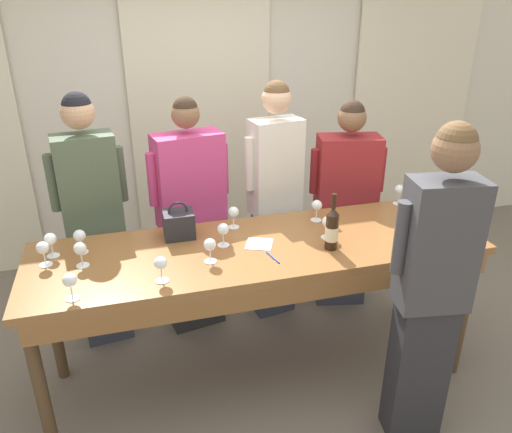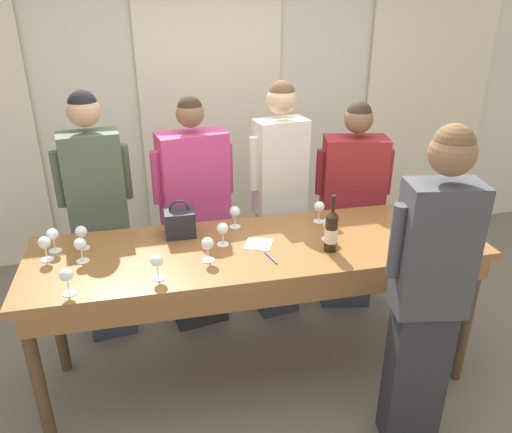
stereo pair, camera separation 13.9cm
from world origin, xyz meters
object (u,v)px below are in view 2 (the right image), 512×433
at_px(wine_glass_center_left, 44,244).
at_px(wine_glass_by_bottle, 157,262).
at_px(wine_bottle, 331,231).
at_px(wine_glass_near_host, 208,245).
at_px(guest_pink_top, 196,217).
at_px(guest_striped_shirt, 351,208).
at_px(handbag, 180,222).
at_px(wine_glass_front_mid, 222,229).
at_px(wine_glass_back_right, 80,245).
at_px(host_pouring, 429,292).
at_px(wine_glass_by_handbag, 53,236).
at_px(tasting_bar, 260,262).
at_px(wine_glass_center_mid, 405,193).
at_px(wine_glass_front_right, 81,233).
at_px(wine_glass_center_right, 319,207).
at_px(wine_glass_back_mid, 67,276).
at_px(wine_glass_back_left, 235,212).
at_px(guest_olive_jacket, 99,218).
at_px(guest_cream_sweater, 279,200).
at_px(wine_glass_front_left, 328,224).

distance_m(wine_glass_center_left, wine_glass_by_bottle, 0.69).
relative_size(wine_bottle, wine_glass_near_host, 2.41).
xyz_separation_m(guest_pink_top, guest_striped_shirt, (1.18, -0.00, -0.04)).
distance_m(handbag, wine_glass_by_bottle, 0.52).
height_order(wine_glass_front_mid, guest_striped_shirt, guest_striped_shirt).
bearing_deg(wine_glass_back_right, host_pouring, -22.19).
bearing_deg(wine_glass_by_handbag, wine_glass_center_left, -107.06).
bearing_deg(guest_striped_shirt, host_pouring, -96.57).
bearing_deg(tasting_bar, wine_glass_center_mid, 18.25).
height_order(tasting_bar, wine_glass_center_mid, wine_glass_center_mid).
distance_m(handbag, wine_glass_front_right, 0.57).
distance_m(handbag, wine_glass_center_right, 0.89).
distance_m(wine_glass_back_mid, wine_glass_near_host, 0.74).
relative_size(wine_glass_by_bottle, guest_striped_shirt, 0.09).
xyz_separation_m(wine_glass_front_right, guest_pink_top, (0.71, 0.49, -0.19)).
relative_size(wine_glass_center_mid, wine_glass_back_left, 1.00).
relative_size(wine_glass_center_left, host_pouring, 0.08).
xyz_separation_m(handbag, wine_glass_near_host, (0.12, -0.36, 0.02)).
relative_size(wine_glass_center_right, guest_olive_jacket, 0.08).
distance_m(wine_glass_back_mid, guest_pink_top, 1.24).
height_order(wine_glass_center_left, guest_olive_jacket, guest_olive_jacket).
bearing_deg(handbag, guest_striped_shirt, 18.49).
relative_size(tasting_bar, wine_glass_center_mid, 18.86).
xyz_separation_m(handbag, wine_glass_center_right, (0.89, -0.00, 0.02)).
bearing_deg(wine_glass_back_mid, wine_glass_back_right, 83.88).
relative_size(wine_glass_center_mid, guest_olive_jacket, 0.08).
relative_size(wine_bottle, handbag, 1.49).
height_order(handbag, wine_glass_center_mid, handbag).
bearing_deg(wine_glass_back_left, wine_glass_center_mid, 3.05).
bearing_deg(wine_bottle, wine_glass_front_mid, 161.22).
bearing_deg(guest_olive_jacket, wine_glass_front_mid, -39.84).
bearing_deg(wine_glass_by_handbag, wine_glass_back_right, -43.84).
bearing_deg(wine_glass_center_right, wine_glass_front_mid, -164.50).
height_order(wine_bottle, guest_cream_sweater, guest_cream_sweater).
bearing_deg(wine_glass_front_mid, wine_glass_by_handbag, 172.22).
bearing_deg(wine_glass_center_mid, wine_glass_front_right, -175.87).
bearing_deg(wine_glass_back_mid, guest_pink_top, 53.30).
distance_m(wine_glass_front_right, wine_glass_by_bottle, 0.60).
bearing_deg(wine_glass_by_bottle, wine_glass_center_right, 24.85).
relative_size(wine_bottle, wine_glass_front_left, 2.41).
relative_size(wine_bottle, wine_glass_back_right, 2.41).
distance_m(tasting_bar, host_pouring, 0.97).
relative_size(wine_glass_front_right, guest_olive_jacket, 0.08).
xyz_separation_m(wine_glass_front_mid, guest_cream_sweater, (0.52, 0.63, -0.11)).
height_order(wine_glass_back_left, wine_glass_back_mid, same).
xyz_separation_m(tasting_bar, guest_olive_jacket, (-0.96, 0.71, 0.07)).
distance_m(guest_pink_top, host_pouring, 1.70).
height_order(wine_bottle, wine_glass_near_host, wine_bottle).
relative_size(wine_bottle, wine_glass_front_mid, 2.41).
relative_size(wine_glass_front_right, wine_glass_center_left, 1.00).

